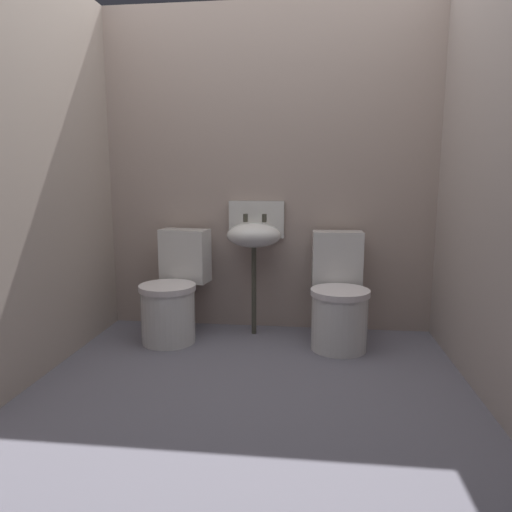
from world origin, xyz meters
TOP-DOWN VIEW (x-y plane):
  - ground_plane at (0.00, 0.00)m, footprint 2.88×2.53m
  - wall_back at (0.00, 1.11)m, footprint 2.88×0.10m
  - wall_left at (-1.29, 0.10)m, footprint 0.10×2.33m
  - wall_right at (1.29, 0.10)m, footprint 0.10×2.33m
  - toilet_left at (-0.66, 0.71)m, footprint 0.48×0.65m
  - toilet_right at (0.53, 0.71)m, footprint 0.41×0.60m
  - sink at (-0.09, 0.90)m, footprint 0.42×0.35m

SIDE VIEW (x-z plane):
  - ground_plane at x=0.00m, z-range -0.08..0.00m
  - toilet_left at x=-0.66m, z-range -0.07..0.71m
  - toilet_right at x=0.53m, z-range -0.07..0.71m
  - sink at x=-0.09m, z-range 0.26..1.25m
  - wall_back at x=0.00m, z-range 0.00..2.42m
  - wall_left at x=-1.29m, z-range 0.00..2.42m
  - wall_right at x=1.29m, z-range 0.00..2.42m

